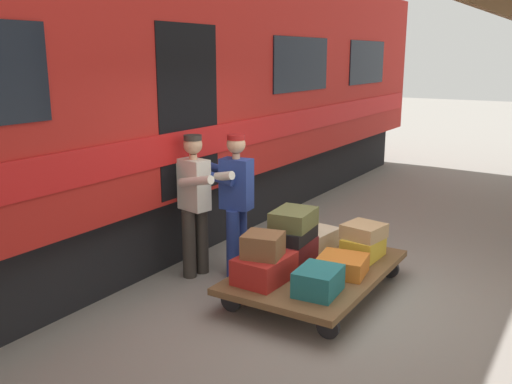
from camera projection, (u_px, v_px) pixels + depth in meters
The scene contains 15 objects.
ground_plane at pixel (356, 305), 5.98m from camera, with size 60.00×60.00×0.00m, color gray.
train_car at pixel (99, 97), 7.37m from camera, with size 3.03×16.45×4.00m.
luggage_cart at pixel (316, 271), 6.22m from camera, with size 1.38×2.19×0.30m.
suitcase_yellow_case at pixel (363, 247), 6.52m from camera, with size 0.38×0.49×0.24m, color gold.
suitcase_red_plastic at pixel (264, 268), 5.83m from camera, with size 0.46×0.63×0.27m, color #AD231E.
suitcase_cream_canvas at pixel (315, 239), 6.83m from camera, with size 0.39×0.61×0.22m, color beige.
suitcase_teal_softside at pixel (318, 281), 5.52m from camera, with size 0.39×0.48×0.26m, color #1E666B.
suitcase_maroon_trunk at pixel (292, 251), 6.33m from camera, with size 0.37×0.58×0.27m, color maroon.
suitcase_orange_carryall at pixel (342, 265), 6.02m from camera, with size 0.49×0.45×0.20m, color #CC6B23.
suitcase_black_hardshell at pixel (293, 234), 6.27m from camera, with size 0.39×0.56×0.14m, color black.
suitcase_tan_vintage at pixel (364, 231), 6.46m from camera, with size 0.41×0.42×0.17m, color tan.
suitcase_brown_leather at pixel (263, 245), 5.76m from camera, with size 0.38×0.37×0.24m, color brown.
suitcase_olive_duffel at pixel (294, 219), 6.25m from camera, with size 0.41×0.53×0.20m, color brown.
porter_in_overalls at pixel (235, 200), 6.63m from camera, with size 0.70×0.48×1.70m.
porter_by_door at pixel (195, 201), 6.58m from camera, with size 0.71×0.52×1.70m.
Camera 1 is at (-2.00, 5.25, 2.59)m, focal length 39.32 mm.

